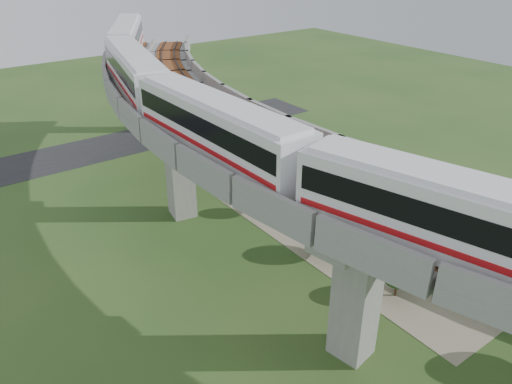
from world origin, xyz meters
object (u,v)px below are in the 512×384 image
(car_dark, at_px, (322,201))
(car_white, at_px, (399,271))
(car_red, at_px, (449,212))
(metro_train, at_px, (200,93))

(car_dark, bearing_deg, car_white, 166.97)
(car_red, distance_m, car_dark, 11.23)
(car_red, relative_size, car_dark, 0.76)
(metro_train, xyz_separation_m, car_red, (19.10, -9.81, -11.73))
(metro_train, height_order, car_white, metro_train)
(metro_train, relative_size, car_dark, 14.26)
(car_dark, bearing_deg, metro_train, 83.10)
(metro_train, distance_m, car_dark, 16.32)
(car_red, bearing_deg, car_dark, 166.79)
(car_white, bearing_deg, car_red, 4.34)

